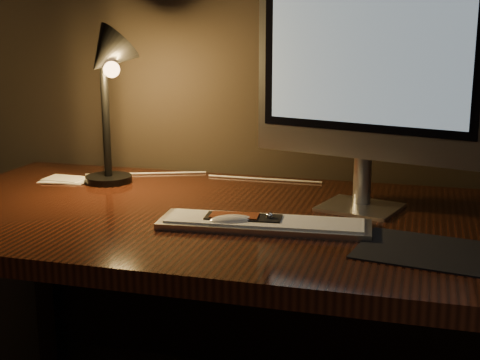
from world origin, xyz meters
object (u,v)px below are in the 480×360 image
(media_remote, at_px, (243,220))
(desk, at_px, (274,262))
(monitor, at_px, (366,67))
(keyboard, at_px, (264,223))
(desk_lamp, at_px, (107,78))
(mouse, at_px, (232,223))

(media_remote, bearing_deg, desk, 71.55)
(monitor, xyz_separation_m, keyboard, (-0.17, -0.18, -0.30))
(desk, bearing_deg, media_remote, -102.25)
(monitor, xyz_separation_m, desk_lamp, (-0.63, 0.05, -0.04))
(keyboard, height_order, mouse, mouse)
(keyboard, distance_m, mouse, 0.07)
(media_remote, bearing_deg, monitor, 33.90)
(desk, xyz_separation_m, media_remote, (-0.03, -0.15, 0.14))
(desk_lamp, bearing_deg, desk, 5.90)
(monitor, height_order, keyboard, monitor)
(desk, height_order, keyboard, keyboard)
(media_remote, xyz_separation_m, desk_lamp, (-0.41, 0.23, 0.26))
(monitor, distance_m, desk_lamp, 0.63)
(monitor, xyz_separation_m, media_remote, (-0.22, -0.18, -0.30))
(desk, xyz_separation_m, keyboard, (0.01, -0.15, 0.14))
(media_remote, bearing_deg, keyboard, -8.72)
(monitor, relative_size, keyboard, 1.24)
(keyboard, xyz_separation_m, desk_lamp, (-0.45, 0.24, 0.26))
(mouse, relative_size, media_remote, 0.59)
(mouse, distance_m, desk_lamp, 0.54)
(mouse, relative_size, desk_lamp, 0.24)
(desk, xyz_separation_m, mouse, (-0.05, -0.17, 0.14))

